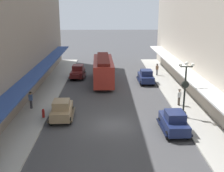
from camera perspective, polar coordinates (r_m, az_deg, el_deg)
The scene contains 13 objects.
ground_plane at distance 24.57m, azimuth 0.30°, elevation -7.92°, with size 200.00×200.00×0.00m, color #424244.
sidewalk_left at distance 25.48m, azimuth -16.96°, elevation -7.57°, with size 3.00×60.00×0.15m, color #A8A59E.
sidewalk_right at distance 25.84m, azimuth 17.31°, elevation -7.27°, with size 3.00×60.00×0.15m, color #A8A59E.
parked_car_0 at distance 37.56m, azimuth 6.90°, elevation 1.99°, with size 2.20×4.28×1.84m.
parked_car_1 at distance 40.25m, azimuth -6.98°, elevation 2.94°, with size 2.28×4.31×1.84m.
parked_car_2 at distance 23.49m, azimuth 12.47°, elevation -6.98°, with size 2.23×4.29×1.84m.
parked_car_3 at distance 25.86m, azimuth -10.17°, elevation -4.67°, with size 2.26×4.30×1.84m.
streetcar at distance 37.17m, azimuth -1.79°, elevation 3.48°, with size 2.77×9.67×3.46m.
lamp_post_with_clock at distance 25.76m, azimuth 14.61°, elevation -0.24°, with size 1.42×0.44×5.16m.
fire_hydrant at distance 26.38m, azimuth -13.77°, elevation -5.36°, with size 0.24×0.24×0.82m.
pedestrian_0 at distance 29.34m, azimuth 13.49°, elevation -2.22°, with size 0.36×0.28×1.67m.
pedestrian_1 at distance 41.51m, azimuth 9.14°, elevation 3.35°, with size 0.36×0.28×1.67m.
pedestrian_2 at distance 28.79m, azimuth -16.17°, elevation -2.77°, with size 0.36×0.28×1.67m.
Camera 1 is at (-0.61, -22.45, 9.97)m, focal length 44.99 mm.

